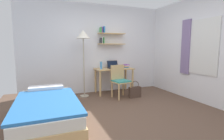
# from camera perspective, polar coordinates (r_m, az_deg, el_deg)

# --- Properties ---
(ground_plane) EXTENTS (5.28, 5.28, 0.00)m
(ground_plane) POSITION_cam_1_polar(r_m,az_deg,el_deg) (3.55, 5.37, -14.65)
(ground_plane) COLOR brown
(wall_back) EXTENTS (4.40, 0.27, 2.60)m
(wall_back) POSITION_cam_1_polar(r_m,az_deg,el_deg) (5.17, -4.66, 7.12)
(wall_back) COLOR white
(wall_back) RESTS_ON ground_plane
(wall_right) EXTENTS (0.10, 4.40, 2.60)m
(wall_right) POSITION_cam_1_polar(r_m,az_deg,el_deg) (4.59, 28.77, 6.16)
(wall_right) COLOR white
(wall_right) RESTS_ON ground_plane
(bed) EXTENTS (0.98, 1.91, 0.54)m
(bed) POSITION_cam_1_polar(r_m,az_deg,el_deg) (3.21, -20.71, -12.96)
(bed) COLOR tan
(bed) RESTS_ON ground_plane
(desk) EXTENTS (1.10, 0.56, 0.73)m
(desk) POSITION_cam_1_polar(r_m,az_deg,el_deg) (5.05, 0.66, -0.92)
(desk) COLOR tan
(desk) RESTS_ON ground_plane
(desk_chair) EXTENTS (0.50, 0.48, 0.87)m
(desk_chair) POSITION_cam_1_polar(r_m,az_deg,el_deg) (4.61, 2.68, -3.22)
(desk_chair) COLOR tan
(desk_chair) RESTS_ON ground_plane
(standing_lamp) EXTENTS (0.37, 0.37, 1.79)m
(standing_lamp) POSITION_cam_1_polar(r_m,az_deg,el_deg) (4.66, -9.56, 10.25)
(standing_lamp) COLOR #B2A893
(standing_lamp) RESTS_ON ground_plane
(laptop) EXTENTS (0.34, 0.23, 0.22)m
(laptop) POSITION_cam_1_polar(r_m,az_deg,el_deg) (5.07, 0.31, 1.27)
(laptop) COLOR black
(laptop) RESTS_ON desk
(water_bottle) EXTENTS (0.06, 0.06, 0.21)m
(water_bottle) POSITION_cam_1_polar(r_m,az_deg,el_deg) (4.82, -3.65, 1.53)
(water_bottle) COLOR #4C99DB
(water_bottle) RESTS_ON desk
(book_stack) EXTENTS (0.18, 0.25, 0.10)m
(book_stack) POSITION_cam_1_polar(r_m,az_deg,el_deg) (5.22, 4.59, 1.35)
(book_stack) COLOR #3384C6
(book_stack) RESTS_ON desk
(handbag) EXTENTS (0.33, 0.11, 0.45)m
(handbag) POSITION_cam_1_polar(r_m,az_deg,el_deg) (4.69, 7.61, -7.15)
(handbag) COLOR #4C382D
(handbag) RESTS_ON ground_plane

